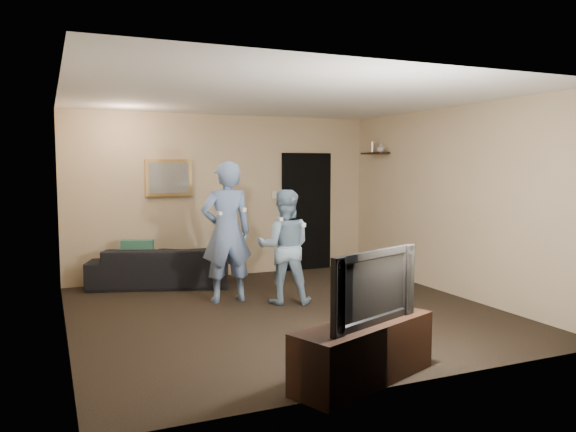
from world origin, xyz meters
name	(u,v)px	position (x,y,z in m)	size (l,w,h in m)	color
ground	(285,312)	(0.00, 0.00, 0.00)	(5.00, 5.00, 0.00)	black
ceiling	(285,97)	(0.00, 0.00, 2.60)	(5.00, 5.00, 0.04)	silver
wall_back	(225,196)	(0.00, 2.50, 1.30)	(5.00, 0.04, 2.60)	tan
wall_front	(407,227)	(0.00, -2.50, 1.30)	(5.00, 0.04, 2.60)	tan
wall_left	(62,213)	(-2.50, 0.00, 1.30)	(0.04, 5.00, 2.60)	tan
wall_right	(451,201)	(2.50, 0.00, 1.30)	(0.04, 5.00, 2.60)	tan
sofa	(160,267)	(-1.14, 2.09, 0.29)	(2.01, 0.79, 0.59)	black
throw_pillow	(138,256)	(-1.45, 2.09, 0.48)	(0.46, 0.15, 0.46)	#1C5440
painting_frame	(169,178)	(-0.90, 2.48, 1.60)	(0.72, 0.05, 0.57)	olive
painting_canvas	(169,178)	(-0.90, 2.45, 1.60)	(0.62, 0.01, 0.47)	slate
doorway	(306,212)	(1.45, 2.47, 1.00)	(0.90, 0.06, 2.00)	black
light_switch	(274,195)	(0.85, 2.48, 1.30)	(0.08, 0.02, 0.12)	silver
wall_shelf	(375,153)	(2.39, 1.80, 1.99)	(0.20, 0.60, 0.03)	black
shelf_vase	(381,148)	(2.39, 1.63, 2.07)	(0.13, 0.13, 0.14)	#AEAEB3
shelf_figurine	(372,147)	(2.39, 1.88, 2.09)	(0.06, 0.06, 0.18)	silver
tv_console	(364,351)	(-0.26, -2.29, 0.25)	(1.40, 0.45, 0.50)	black
television	(365,286)	(-0.26, -2.29, 0.80)	(1.06, 0.14, 0.61)	black
wii_player_left	(227,232)	(-0.50, 0.80, 0.92)	(0.69, 0.53, 1.84)	#6A85B8
wii_player_right	(284,247)	(0.16, 0.41, 0.74)	(0.88, 0.79, 1.48)	#85A6C1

